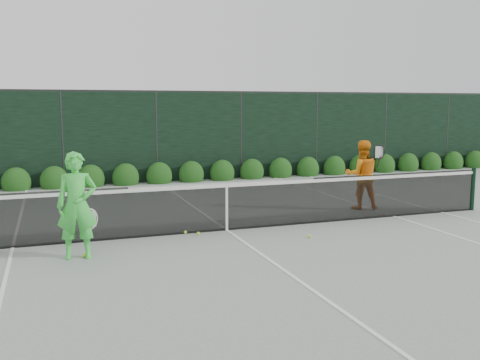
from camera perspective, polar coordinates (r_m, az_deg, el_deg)
name	(u,v)px	position (r m, az deg, el deg)	size (l,w,h in m)	color
ground	(227,230)	(11.16, -1.42, -5.39)	(80.00, 80.00, 0.00)	gray
tennis_net	(226,205)	(11.04, -1.55, -2.72)	(12.90, 0.10, 1.07)	black
player_woman	(77,206)	(9.42, -16.99, -2.63)	(0.70, 0.50, 1.82)	#3FD747
player_man	(362,175)	(13.63, 12.86, 0.55)	(1.00, 0.87, 1.72)	orange
court_lines	(227,230)	(11.16, -1.42, -5.36)	(11.03, 23.83, 0.01)	white
windscreen_fence	(281,174)	(8.39, 4.36, 0.63)	(32.00, 21.07, 3.06)	black
hedge_row	(159,176)	(17.94, -8.61, 0.41)	(31.66, 0.65, 0.94)	#13360E
tennis_balls	(198,239)	(10.38, -4.53, -6.26)	(4.31, 1.22, 0.07)	#BEE633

